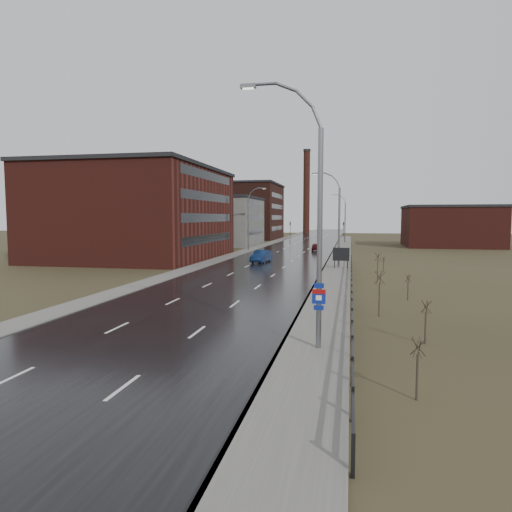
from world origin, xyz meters
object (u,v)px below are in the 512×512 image
at_px(billboard, 341,255).
at_px(car_near, 261,257).
at_px(car_far, 316,247).
at_px(streetlight_main, 312,218).

distance_m(billboard, car_near, 12.20).
distance_m(car_near, car_far, 23.25).
relative_size(billboard, car_near, 0.52).
bearing_deg(car_far, streetlight_main, 89.75).
xyz_separation_m(streetlight_main, billboard, (0.63, 33.09, -4.34)).
relative_size(streetlight_main, car_far, 2.90).
distance_m(streetlight_main, car_near, 40.67).
bearing_deg(car_far, billboard, 95.62).
bearing_deg(billboard, streetlight_main, -91.09).
xyz_separation_m(streetlight_main, car_near, (-9.96, 39.09, -5.24)).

